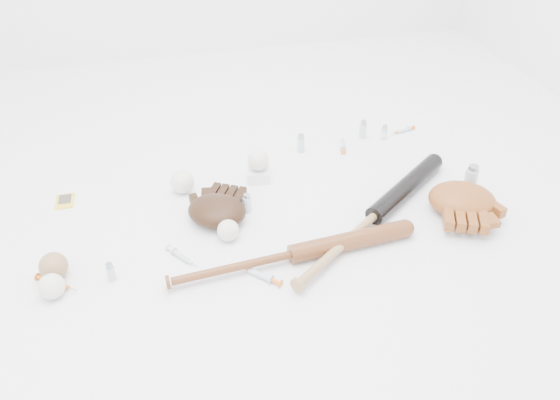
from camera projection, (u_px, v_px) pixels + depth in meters
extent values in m
plane|color=white|center=(277.00, 214.00, 1.84)|extent=(3.00, 3.00, 0.00)
cube|color=yellow|center=(65.00, 201.00, 1.90)|extent=(0.06, 0.09, 0.00)
cube|color=white|center=(259.00, 174.00, 2.00)|extent=(0.09, 0.09, 0.04)
sphere|color=silver|center=(258.00, 160.00, 1.96)|extent=(0.08, 0.08, 0.08)
sphere|color=silver|center=(52.00, 286.00, 1.52)|extent=(0.07, 0.07, 0.07)
sphere|color=silver|center=(182.00, 182.00, 1.92)|extent=(0.08, 0.08, 0.08)
sphere|color=silver|center=(228.00, 230.00, 1.72)|extent=(0.07, 0.07, 0.07)
sphere|color=#967148|center=(54.00, 266.00, 1.58)|extent=(0.08, 0.08, 0.08)
cylinder|color=silver|center=(363.00, 129.00, 2.24)|extent=(0.03, 0.03, 0.08)
cylinder|color=silver|center=(384.00, 132.00, 2.23)|extent=(0.02, 0.02, 0.06)
cylinder|color=silver|center=(247.00, 203.00, 1.84)|extent=(0.03, 0.03, 0.07)
cylinder|color=silver|center=(471.00, 179.00, 1.92)|extent=(0.04, 0.04, 0.10)
cylinder|color=silver|center=(111.00, 272.00, 1.58)|extent=(0.02, 0.02, 0.06)
cylinder|color=silver|center=(301.00, 143.00, 2.15)|extent=(0.03, 0.03, 0.08)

